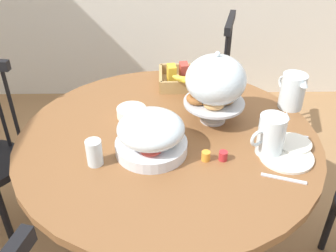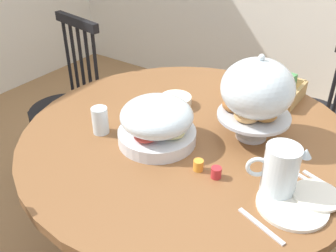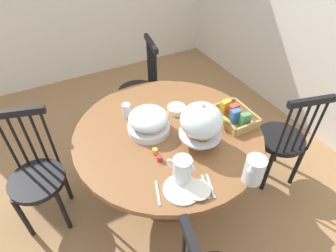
{
  "view_description": "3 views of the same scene",
  "coord_description": "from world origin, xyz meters",
  "px_view_note": "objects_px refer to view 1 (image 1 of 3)",
  "views": [
    {
      "loc": [
        -0.12,
        -1.32,
        1.71
      ],
      "look_at": [
        -0.09,
        0.06,
        0.79
      ],
      "focal_mm": 40.47,
      "sensor_mm": 36.0,
      "label": 1
    },
    {
      "loc": [
        0.57,
        -1.04,
        1.58
      ],
      "look_at": [
        -0.19,
        0.06,
        0.74
      ],
      "focal_mm": 41.08,
      "sensor_mm": 36.0,
      "label": 2
    },
    {
      "loc": [
        1.22,
        -0.64,
        2.09
      ],
      "look_at": [
        -0.09,
        0.06,
        0.79
      ],
      "focal_mm": 30.29,
      "sensor_mm": 36.0,
      "label": 3
    }
  ],
  "objects_px": {
    "orange_juice_pitcher": "(271,137)",
    "windsor_chair_far_side": "(204,91)",
    "cereal_bowl": "(132,112)",
    "milk_pitcher": "(292,93)",
    "china_plate_small": "(294,143)",
    "drinking_glass": "(94,153)",
    "dining_table": "(168,168)",
    "china_plate_large": "(286,156)",
    "cereal_basket": "(188,78)",
    "pastry_stand_with_dome": "(215,83)",
    "fruit_platter_covered": "(151,135)"
  },
  "relations": [
    {
      "from": "fruit_platter_covered",
      "to": "milk_pitcher",
      "type": "bearing_deg",
      "value": 27.45
    },
    {
      "from": "fruit_platter_covered",
      "to": "pastry_stand_with_dome",
      "type": "bearing_deg",
      "value": 40.08
    },
    {
      "from": "pastry_stand_with_dome",
      "to": "china_plate_small",
      "type": "height_order",
      "value": "pastry_stand_with_dome"
    },
    {
      "from": "milk_pitcher",
      "to": "cereal_bowl",
      "type": "relative_size",
      "value": 1.4
    },
    {
      "from": "dining_table",
      "to": "china_plate_large",
      "type": "distance_m",
      "value": 0.54
    },
    {
      "from": "dining_table",
      "to": "china_plate_large",
      "type": "bearing_deg",
      "value": -18.92
    },
    {
      "from": "pastry_stand_with_dome",
      "to": "china_plate_small",
      "type": "relative_size",
      "value": 2.29
    },
    {
      "from": "orange_juice_pitcher",
      "to": "cereal_bowl",
      "type": "bearing_deg",
      "value": 153.59
    },
    {
      "from": "china_plate_large",
      "to": "cereal_bowl",
      "type": "distance_m",
      "value": 0.73
    },
    {
      "from": "milk_pitcher",
      "to": "china_plate_large",
      "type": "bearing_deg",
      "value": -107.65
    },
    {
      "from": "drinking_glass",
      "to": "fruit_platter_covered",
      "type": "bearing_deg",
      "value": 18.89
    },
    {
      "from": "dining_table",
      "to": "fruit_platter_covered",
      "type": "relative_size",
      "value": 4.45
    },
    {
      "from": "windsor_chair_far_side",
      "to": "fruit_platter_covered",
      "type": "distance_m",
      "value": 1.16
    },
    {
      "from": "milk_pitcher",
      "to": "orange_juice_pitcher",
      "type": "bearing_deg",
      "value": -117.85
    },
    {
      "from": "china_plate_large",
      "to": "drinking_glass",
      "type": "height_order",
      "value": "drinking_glass"
    },
    {
      "from": "china_plate_small",
      "to": "drinking_glass",
      "type": "height_order",
      "value": "drinking_glass"
    },
    {
      "from": "china_plate_large",
      "to": "windsor_chair_far_side",
      "type": "bearing_deg",
      "value": 101.15
    },
    {
      "from": "pastry_stand_with_dome",
      "to": "orange_juice_pitcher",
      "type": "xyz_separation_m",
      "value": [
        0.2,
        -0.25,
        -0.12
      ]
    },
    {
      "from": "cereal_basket",
      "to": "drinking_glass",
      "type": "relative_size",
      "value": 2.87
    },
    {
      "from": "orange_juice_pitcher",
      "to": "pastry_stand_with_dome",
      "type": "bearing_deg",
      "value": 128.91
    },
    {
      "from": "fruit_platter_covered",
      "to": "drinking_glass",
      "type": "bearing_deg",
      "value": -161.11
    },
    {
      "from": "orange_juice_pitcher",
      "to": "windsor_chair_far_side",
      "type": "bearing_deg",
      "value": 98.08
    },
    {
      "from": "pastry_stand_with_dome",
      "to": "orange_juice_pitcher",
      "type": "bearing_deg",
      "value": -51.09
    },
    {
      "from": "dining_table",
      "to": "china_plate_large",
      "type": "xyz_separation_m",
      "value": [
        0.48,
        -0.16,
        0.19
      ]
    },
    {
      "from": "china_plate_large",
      "to": "china_plate_small",
      "type": "distance_m",
      "value": 0.09
    },
    {
      "from": "milk_pitcher",
      "to": "drinking_glass",
      "type": "height_order",
      "value": "milk_pitcher"
    },
    {
      "from": "fruit_platter_covered",
      "to": "dining_table",
      "type": "bearing_deg",
      "value": 58.3
    },
    {
      "from": "windsor_chair_far_side",
      "to": "cereal_basket",
      "type": "relative_size",
      "value": 3.09
    },
    {
      "from": "dining_table",
      "to": "cereal_bowl",
      "type": "relative_size",
      "value": 9.55
    },
    {
      "from": "cereal_bowl",
      "to": "milk_pitcher",
      "type": "bearing_deg",
      "value": 5.54
    },
    {
      "from": "cereal_basket",
      "to": "china_plate_large",
      "type": "xyz_separation_m",
      "value": [
        0.36,
        -0.64,
        -0.04
      ]
    },
    {
      "from": "windsor_chair_far_side",
      "to": "china_plate_small",
      "type": "bearing_deg",
      "value": -75.36
    },
    {
      "from": "windsor_chair_far_side",
      "to": "drinking_glass",
      "type": "xyz_separation_m",
      "value": [
        -0.56,
        -1.12,
        0.34
      ]
    },
    {
      "from": "fruit_platter_covered",
      "to": "cereal_basket",
      "type": "bearing_deg",
      "value": 72.15
    },
    {
      "from": "dining_table",
      "to": "pastry_stand_with_dome",
      "type": "bearing_deg",
      "value": 30.18
    },
    {
      "from": "pastry_stand_with_dome",
      "to": "drinking_glass",
      "type": "distance_m",
      "value": 0.61
    },
    {
      "from": "fruit_platter_covered",
      "to": "cereal_bowl",
      "type": "height_order",
      "value": "fruit_platter_covered"
    },
    {
      "from": "fruit_platter_covered",
      "to": "milk_pitcher",
      "type": "xyz_separation_m",
      "value": [
        0.68,
        0.35,
        -0.01
      ]
    },
    {
      "from": "orange_juice_pitcher",
      "to": "cereal_bowl",
      "type": "height_order",
      "value": "orange_juice_pitcher"
    },
    {
      "from": "china_plate_large",
      "to": "china_plate_small",
      "type": "bearing_deg",
      "value": 55.57
    },
    {
      "from": "china_plate_small",
      "to": "drinking_glass",
      "type": "bearing_deg",
      "value": -173.07
    },
    {
      "from": "cereal_bowl",
      "to": "drinking_glass",
      "type": "relative_size",
      "value": 1.27
    },
    {
      "from": "milk_pitcher",
      "to": "china_plate_large",
      "type": "relative_size",
      "value": 0.89
    },
    {
      "from": "windsor_chair_far_side",
      "to": "cereal_bowl",
      "type": "height_order",
      "value": "windsor_chair_far_side"
    },
    {
      "from": "orange_juice_pitcher",
      "to": "drinking_glass",
      "type": "bearing_deg",
      "value": -174.97
    },
    {
      "from": "fruit_platter_covered",
      "to": "china_plate_small",
      "type": "distance_m",
      "value": 0.61
    },
    {
      "from": "china_plate_large",
      "to": "china_plate_small",
      "type": "height_order",
      "value": "china_plate_small"
    },
    {
      "from": "pastry_stand_with_dome",
      "to": "china_plate_small",
      "type": "distance_m",
      "value": 0.42
    },
    {
      "from": "dining_table",
      "to": "milk_pitcher",
      "type": "bearing_deg",
      "value": 21.39
    },
    {
      "from": "cereal_basket",
      "to": "cereal_bowl",
      "type": "relative_size",
      "value": 2.26
    }
  ]
}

